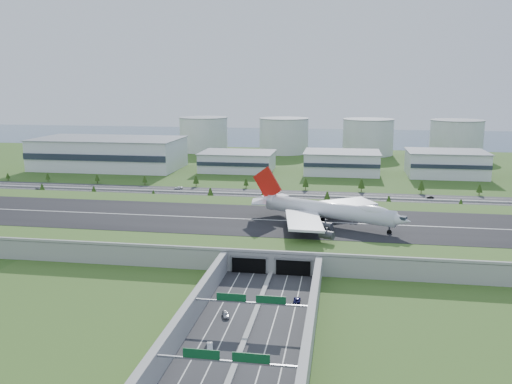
# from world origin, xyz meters

# --- Properties ---
(ground) EXTENTS (1200.00, 1200.00, 0.00)m
(ground) POSITION_xyz_m (0.00, 0.00, 0.00)
(ground) COLOR #334916
(ground) RESTS_ON ground
(airfield_deck) EXTENTS (520.00, 100.00, 9.20)m
(airfield_deck) POSITION_xyz_m (0.00, -0.09, 4.12)
(airfield_deck) COLOR gray
(airfield_deck) RESTS_ON ground
(underpass_road) EXTENTS (38.80, 120.40, 8.00)m
(underpass_road) POSITION_xyz_m (0.00, -99.42, 3.43)
(underpass_road) COLOR #28282B
(underpass_road) RESTS_ON ground
(sign_gantry_near) EXTENTS (38.70, 0.70, 9.80)m
(sign_gantry_near) POSITION_xyz_m (0.00, -95.04, 6.95)
(sign_gantry_near) COLOR gray
(sign_gantry_near) RESTS_ON ground
(sign_gantry_far) EXTENTS (38.70, 0.70, 9.80)m
(sign_gantry_far) POSITION_xyz_m (0.00, -130.04, 6.95)
(sign_gantry_far) COLOR gray
(sign_gantry_far) RESTS_ON ground
(north_expressway) EXTENTS (560.00, 36.00, 0.12)m
(north_expressway) POSITION_xyz_m (0.00, 95.00, 0.06)
(north_expressway) COLOR #28282B
(north_expressway) RESTS_ON ground
(tree_row) EXTENTS (498.31, 48.67, 8.38)m
(tree_row) POSITION_xyz_m (20.16, 95.83, 4.64)
(tree_row) COLOR #3D2819
(tree_row) RESTS_ON ground
(hangar_west) EXTENTS (120.00, 60.00, 25.00)m
(hangar_west) POSITION_xyz_m (-170.00, 185.00, 12.50)
(hangar_west) COLOR silver
(hangar_west) RESTS_ON ground
(hangar_mid_a) EXTENTS (58.00, 42.00, 15.00)m
(hangar_mid_a) POSITION_xyz_m (-60.00, 190.00, 7.50)
(hangar_mid_a) COLOR silver
(hangar_mid_a) RESTS_ON ground
(hangar_mid_b) EXTENTS (58.00, 42.00, 17.00)m
(hangar_mid_b) POSITION_xyz_m (25.00, 190.00, 8.50)
(hangar_mid_b) COLOR silver
(hangar_mid_b) RESTS_ON ground
(hangar_mid_c) EXTENTS (58.00, 42.00, 19.00)m
(hangar_mid_c) POSITION_xyz_m (105.00, 190.00, 9.50)
(hangar_mid_c) COLOR silver
(hangar_mid_c) RESTS_ON ground
(fuel_tank_a) EXTENTS (50.00, 50.00, 35.00)m
(fuel_tank_a) POSITION_xyz_m (-120.00, 310.00, 17.50)
(fuel_tank_a) COLOR silver
(fuel_tank_a) RESTS_ON ground
(fuel_tank_b) EXTENTS (50.00, 50.00, 35.00)m
(fuel_tank_b) POSITION_xyz_m (-35.00, 310.00, 17.50)
(fuel_tank_b) COLOR silver
(fuel_tank_b) RESTS_ON ground
(fuel_tank_c) EXTENTS (50.00, 50.00, 35.00)m
(fuel_tank_c) POSITION_xyz_m (50.00, 310.00, 17.50)
(fuel_tank_c) COLOR silver
(fuel_tank_c) RESTS_ON ground
(fuel_tank_d) EXTENTS (50.00, 50.00, 35.00)m
(fuel_tank_d) POSITION_xyz_m (135.00, 310.00, 17.50)
(fuel_tank_d) COLOR silver
(fuel_tank_d) RESTS_ON ground
(bay_water) EXTENTS (1200.00, 260.00, 0.06)m
(bay_water) POSITION_xyz_m (0.00, 480.00, 0.03)
(bay_water) COLOR #375069
(bay_water) RESTS_ON ground
(boeing_747) EXTENTS (73.78, 68.14, 24.37)m
(boeing_747) POSITION_xyz_m (19.30, -2.81, 14.87)
(boeing_747) COLOR white
(boeing_747) RESTS_ON airfield_deck
(car_0) EXTENTS (3.50, 5.21, 1.65)m
(car_0) POSITION_xyz_m (-8.79, -90.76, 0.94)
(car_0) COLOR #A9A9AD
(car_0) RESTS_ON ground
(car_1) EXTENTS (2.79, 4.82, 1.50)m
(car_1) POSITION_xyz_m (-8.70, -111.51, 0.87)
(car_1) COLOR silver
(car_1) RESTS_ON ground
(car_2) EXTENTS (2.39, 5.00, 1.38)m
(car_2) POSITION_xyz_m (12.17, -75.39, 0.81)
(car_2) COLOR #0E0E47
(car_2) RESTS_ON ground
(car_4) EXTENTS (4.29, 2.72, 1.36)m
(car_4) POSITION_xyz_m (-177.84, 86.73, 0.80)
(car_4) COLOR #525257
(car_4) RESTS_ON ground
(car_5) EXTENTS (4.60, 2.09, 1.46)m
(car_5) POSITION_xyz_m (80.80, 100.48, 0.85)
(car_5) COLOR black
(car_5) RESTS_ON ground
(car_7) EXTENTS (6.38, 4.13, 1.72)m
(car_7) POSITION_xyz_m (-84.87, 105.41, 0.98)
(car_7) COLOR white
(car_7) RESTS_ON ground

